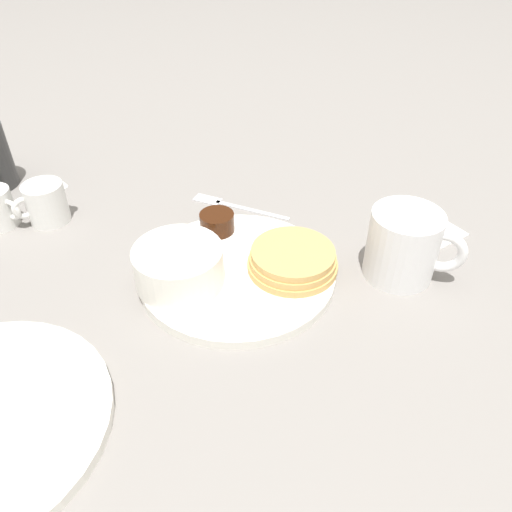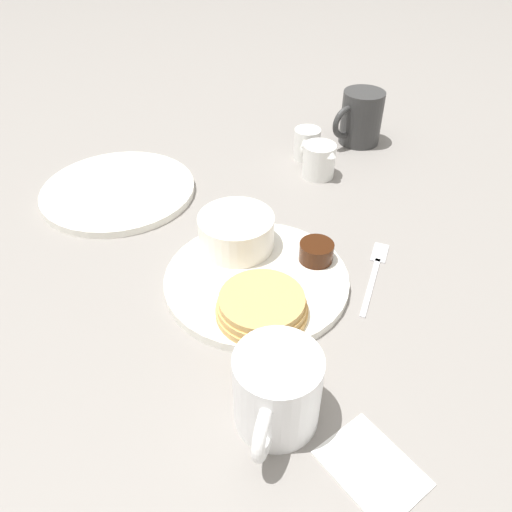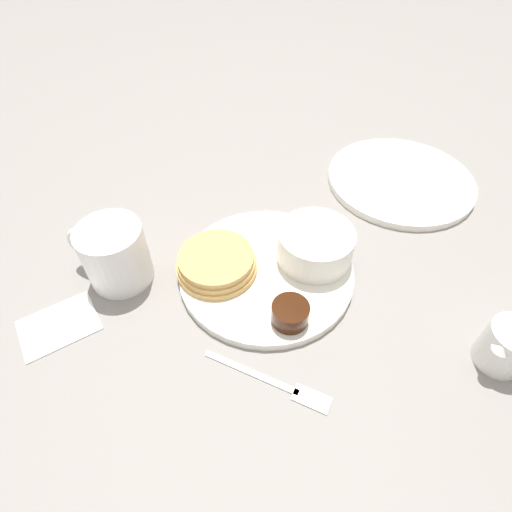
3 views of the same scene
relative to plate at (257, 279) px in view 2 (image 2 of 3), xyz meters
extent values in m
plane|color=gray|center=(0.00, 0.00, -0.01)|extent=(4.00, 4.00, 0.00)
cylinder|color=white|center=(0.00, 0.00, 0.00)|extent=(0.24, 0.24, 0.01)
cylinder|color=tan|center=(-0.05, 0.05, 0.01)|extent=(0.11, 0.11, 0.01)
cylinder|color=tan|center=(-0.05, 0.05, 0.02)|extent=(0.11, 0.11, 0.01)
cylinder|color=tan|center=(-0.05, 0.05, 0.03)|extent=(0.10, 0.10, 0.01)
cylinder|color=white|center=(0.06, -0.03, 0.03)|extent=(0.10, 0.10, 0.05)
cylinder|color=white|center=(0.06, -0.03, 0.05)|extent=(0.09, 0.09, 0.01)
cylinder|color=#38190A|center=(-0.04, -0.08, 0.02)|extent=(0.05, 0.05, 0.03)
cylinder|color=white|center=(0.07, -0.05, 0.02)|extent=(0.05, 0.05, 0.03)
sphere|color=white|center=(0.07, -0.05, 0.04)|extent=(0.03, 0.03, 0.03)
cylinder|color=white|center=(-0.15, 0.13, 0.04)|extent=(0.08, 0.08, 0.09)
torus|color=white|center=(-0.17, 0.17, 0.04)|extent=(0.04, 0.06, 0.06)
cylinder|color=white|center=(0.11, -0.28, 0.02)|extent=(0.06, 0.06, 0.06)
torus|color=white|center=(0.13, -0.28, 0.03)|extent=(0.03, 0.01, 0.03)
cone|color=white|center=(0.08, -0.27, 0.05)|extent=(0.02, 0.02, 0.01)
cylinder|color=white|center=(0.16, -0.32, 0.02)|extent=(0.05, 0.05, 0.06)
torus|color=white|center=(0.15, -0.29, 0.02)|extent=(0.02, 0.03, 0.03)
cone|color=white|center=(0.17, -0.33, 0.04)|extent=(0.02, 0.02, 0.01)
cube|color=silver|center=(-0.12, -0.09, 0.00)|extent=(0.05, 0.11, 0.00)
cube|color=silver|center=(-0.09, -0.16, 0.00)|extent=(0.03, 0.05, 0.00)
cube|color=white|center=(-0.25, 0.12, 0.00)|extent=(0.10, 0.08, 0.00)
cylinder|color=#333333|center=(0.12, -0.43, 0.04)|extent=(0.08, 0.08, 0.10)
torus|color=#333333|center=(0.13, -0.39, 0.05)|extent=(0.02, 0.06, 0.06)
cylinder|color=white|center=(0.31, -0.01, 0.00)|extent=(0.25, 0.25, 0.01)
camera|label=1|loc=(0.31, 0.35, 0.40)|focal=35.00mm
camera|label=2|loc=(-0.32, 0.36, 0.44)|focal=35.00mm
camera|label=3|loc=(-0.25, -0.25, 0.42)|focal=28.00mm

